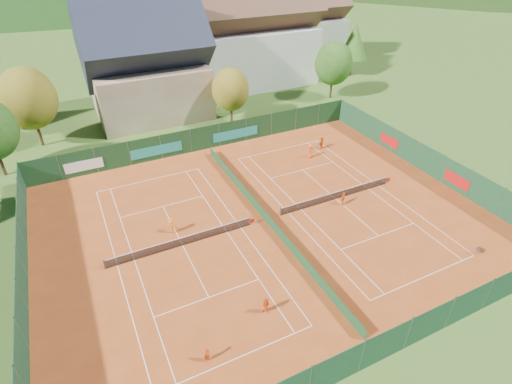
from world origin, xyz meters
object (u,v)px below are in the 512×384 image
object	(u,v)px
hotel_block_a	(252,39)
player_left_near	(207,355)
player_right_near	(343,199)
player_left_far	(172,226)
player_right_far_a	(310,152)
ball_hopper	(479,249)
chalet	(147,68)
player_right_far_b	(321,143)
hotel_block_b	(300,27)
player_left_mid	(266,306)

from	to	relation	value
hotel_block_a	player_left_near	world-z (taller)	hotel_block_a
player_left_near	player_right_near	world-z (taller)	player_right_near
player_right_near	player_left_far	bearing A→B (deg)	129.02
player_left_far	player_right_far_a	distance (m)	19.67
ball_hopper	chalet	bearing A→B (deg)	111.86
player_left_far	player_right_near	size ratio (longest dim) A/B	1.08
player_right_far_b	player_left_far	bearing A→B (deg)	-12.08
chalet	hotel_block_b	world-z (taller)	chalet
player_right_far_a	chalet	bearing A→B (deg)	-76.20
hotel_block_b	player_left_far	size ratio (longest dim) A/B	11.37
player_left_near	player_left_far	distance (m)	13.44
player_right_near	player_right_far_a	bearing A→B (deg)	36.20
ball_hopper	player_left_mid	distance (m)	18.82
ball_hopper	player_right_far_b	xyz separation A→B (m)	(-1.02, 21.79, 0.23)
hotel_block_a	player_right_near	size ratio (longest dim) A/B	15.29
hotel_block_b	player_right_far_a	xyz separation A→B (m)	(-19.67, -35.50, -5.84)
hotel_block_a	player_right_far_a	world-z (taller)	hotel_block_a
hotel_block_b	chalet	bearing A→B (deg)	-157.01
ball_hopper	player_right_near	size ratio (longest dim) A/B	0.57
ball_hopper	player_right_near	world-z (taller)	player_right_near
chalet	hotel_block_a	size ratio (longest dim) A/B	0.75
player_left_far	player_right_far_b	world-z (taller)	player_right_far_b
player_left_near	player_left_far	size ratio (longest dim) A/B	0.83
ball_hopper	player_right_far_a	size ratio (longest dim) A/B	0.51
hotel_block_a	player_left_mid	xyz separation A→B (m)	(-20.86, -45.55, -6.66)
player_right_near	hotel_block_a	bearing A→B (deg)	37.81
player_left_near	player_right_far_b	xyz separation A→B (m)	(22.70, 21.14, 0.16)
player_right_far_a	player_right_near	bearing A→B (deg)	58.18
chalet	player_left_mid	world-z (taller)	chalet
ball_hopper	player_left_near	world-z (taller)	player_left_near
player_left_mid	player_right_far_a	distance (m)	23.58
hotel_block_b	player_left_near	size ratio (longest dim) A/B	13.74
chalet	player_left_far	world-z (taller)	chalet
hotel_block_a	player_right_far_b	size ratio (longest dim) A/B	13.69
player_right_far_a	player_right_far_b	size ratio (longest dim) A/B	0.99
chalet	player_left_mid	distance (m)	40.03
chalet	ball_hopper	world-z (taller)	chalet
ball_hopper	player_right_far_a	world-z (taller)	player_right_far_a
player_right_near	player_right_far_b	distance (m)	11.98
player_left_near	player_left_mid	distance (m)	5.33
hotel_block_b	player_right_near	distance (m)	50.51
ball_hopper	hotel_block_b	bearing A→B (deg)	73.85
player_right_far_a	hotel_block_a	bearing A→B (deg)	-119.65
player_right_far_b	player_left_near	bearing A→B (deg)	10.57
player_left_mid	player_right_near	size ratio (longest dim) A/B	1.03
hotel_block_a	hotel_block_b	distance (m)	16.14
player_left_near	player_right_near	size ratio (longest dim) A/B	0.89
hotel_block_a	player_left_far	world-z (taller)	hotel_block_a
chalet	hotel_block_b	bearing A→B (deg)	22.99
player_right_near	hotel_block_b	bearing A→B (deg)	23.98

